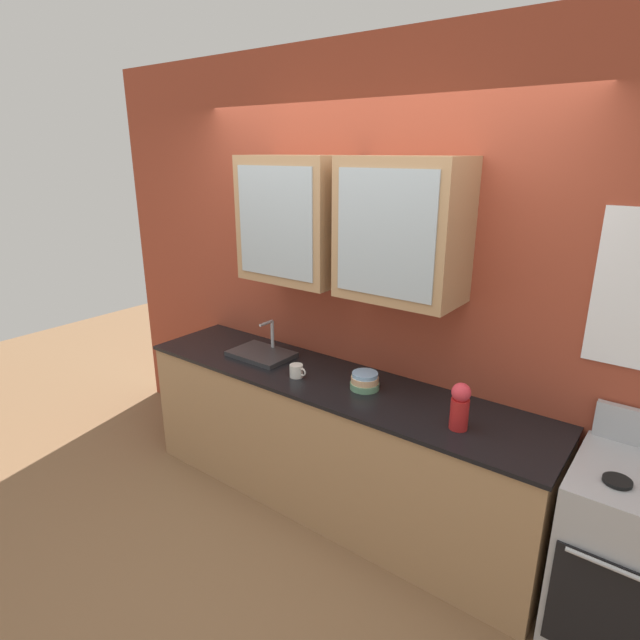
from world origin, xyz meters
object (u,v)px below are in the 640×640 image
at_px(sink_faucet, 262,353).
at_px(vase, 460,406).
at_px(cup_near_sink, 297,371).
at_px(bowl_stack, 365,381).

relative_size(sink_faucet, vase, 1.70).
bearing_deg(sink_faucet, cup_near_sink, -16.54).
bearing_deg(cup_near_sink, vase, 0.48).
distance_m(sink_faucet, cup_near_sink, 0.43).
relative_size(sink_faucet, bowl_stack, 2.44).
bearing_deg(bowl_stack, cup_near_sink, -164.92).
xyz_separation_m(vase, cup_near_sink, (-1.05, -0.01, -0.09)).
height_order(sink_faucet, bowl_stack, sink_faucet).
relative_size(bowl_stack, vase, 0.70).
bearing_deg(bowl_stack, sink_faucet, 179.52).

